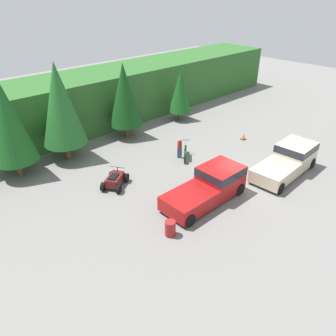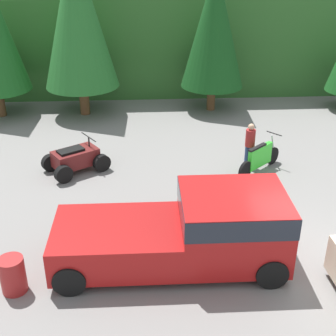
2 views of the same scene
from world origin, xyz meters
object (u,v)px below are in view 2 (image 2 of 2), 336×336
Objects in this scene: pickup_truck_red at (193,229)px; rider_person at (250,144)px; quad_atv at (76,159)px; dirt_bike at (260,158)px; steel_barrel at (13,275)px.

pickup_truck_red is 5.75m from rider_person.
dirt_bike is at bearing -36.48° from quad_atv.
steel_barrel is at bearing -168.64° from pickup_truck_red.
rider_person is (5.99, -0.05, 0.43)m from quad_atv.
steel_barrel is (-0.71, -6.03, -0.01)m from quad_atv.
quad_atv is 6.01m from rider_person.
dirt_bike is 1.07× the size of rider_person.
pickup_truck_red is 6.29m from quad_atv.
rider_person reaches higher than quad_atv.
dirt_bike is (2.82, 4.83, -0.49)m from pickup_truck_red.
dirt_bike is 6.31m from quad_atv.
pickup_truck_red is at bearing 11.06° from steel_barrel.
pickup_truck_red is 3.24× the size of dirt_bike.
dirt_bike reaches higher than quad_atv.
quad_atv is at bearing 134.91° from dirt_bike.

